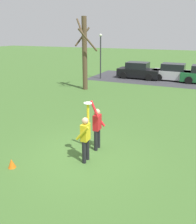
{
  "coord_description": "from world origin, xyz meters",
  "views": [
    {
      "loc": [
        3.52,
        -6.54,
        4.31
      ],
      "look_at": [
        0.24,
        0.83,
        1.51
      ],
      "focal_mm": 36.51,
      "sensor_mm": 36.0,
      "label": 1
    }
  ],
  "objects": [
    {
      "name": "ground_plane",
      "position": [
        0.0,
        0.0,
        0.0
      ],
      "size": [
        120.0,
        120.0,
        0.0
      ],
      "primitive_type": "plane",
      "color": "#426B2D"
    },
    {
      "name": "person_catcher",
      "position": [
        0.24,
        -0.23,
        0.98
      ],
      "size": [
        0.49,
        0.54,
        2.08
      ],
      "rotation": [
        0.0,
        0.0,
        1.58
      ],
      "color": "black",
      "rests_on": "ground_plane"
    },
    {
      "name": "person_defender",
      "position": [
        0.24,
        0.75,
        0.98
      ],
      "size": [
        0.49,
        0.54,
        2.04
      ],
      "rotation": [
        0.0,
        0.0,
        4.72
      ],
      "color": "black",
      "rests_on": "ground_plane"
    },
    {
      "name": "frisbee_disc",
      "position": [
        0.24,
        -0.01,
        2.09
      ],
      "size": [
        0.27,
        0.27,
        0.02
      ],
      "primitive_type": "cylinder",
      "color": "white",
      "rests_on": "person_catcher"
    },
    {
      "name": "parked_car_black",
      "position": [
        -2.07,
        16.0,
        0.73
      ],
      "size": [
        4.14,
        2.12,
        1.59
      ],
      "rotation": [
        0.0,
        0.0,
        -0.02
      ],
      "color": "black",
      "rests_on": "ground_plane"
    },
    {
      "name": "parked_car_silver",
      "position": [
        1.31,
        16.3,
        0.73
      ],
      "size": [
        4.14,
        2.12,
        1.59
      ],
      "rotation": [
        0.0,
        0.0,
        -0.02
      ],
      "color": "#BCBCC1",
      "rests_on": "ground_plane"
    },
    {
      "name": "parking_strip",
      "position": [
        1.08,
        16.31,
        0.0
      ],
      "size": [
        15.57,
        6.4,
        0.01
      ],
      "primitive_type": "cube",
      "color": "#38383D",
      "rests_on": "ground_plane"
    },
    {
      "name": "bare_tree_tall",
      "position": [
        -4.77,
        9.55,
        2.89
      ],
      "size": [
        1.98,
        1.98,
        5.5
      ],
      "color": "brown",
      "rests_on": "ground_plane"
    },
    {
      "name": "lamppost_by_lot",
      "position": [
        -5.48,
        14.31,
        2.59
      ],
      "size": [
        0.28,
        0.28,
        4.26
      ],
      "color": "#2D2D33",
      "rests_on": "ground_plane"
    },
    {
      "name": "field_cone_orange",
      "position": [
        -1.86,
        -1.63,
        0.16
      ],
      "size": [
        0.26,
        0.26,
        0.32
      ],
      "primitive_type": "cone",
      "color": "orange",
      "rests_on": "ground_plane"
    }
  ]
}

